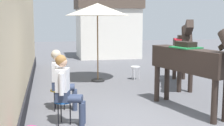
{
  "coord_description": "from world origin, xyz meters",
  "views": [
    {
      "loc": [
        -1.9,
        -5.79,
        2.07
      ],
      "look_at": [
        -0.4,
        1.2,
        1.05
      ],
      "focal_mm": 49.53,
      "sensor_mm": 36.0,
      "label": 1
    }
  ],
  "objects": [
    {
      "name": "pub_facade_wall",
      "position": [
        -2.55,
        1.5,
        1.54
      ],
      "size": [
        0.34,
        14.0,
        3.4
      ],
      "color": "#CCB793",
      "rests_on": "ground_plane"
    },
    {
      "name": "saddled_horse_near",
      "position": [
        1.25,
        0.43,
        1.16
      ],
      "size": [
        1.06,
        2.93,
        2.06
      ],
      "color": "#2D231E",
      "rests_on": "ground_plane"
    },
    {
      "name": "spare_stool_white",
      "position": [
        1.08,
        4.26,
        0.4
      ],
      "size": [
        0.32,
        0.32,
        0.46
      ],
      "color": "white",
      "rests_on": "ground_plane"
    },
    {
      "name": "distant_cottage",
      "position": [
        1.4,
        10.72,
        1.8
      ],
      "size": [
        3.4,
        2.6,
        3.5
      ],
      "color": "silver",
      "rests_on": "ground_plane"
    },
    {
      "name": "seated_visitor_far",
      "position": [
        -1.6,
        1.18,
        0.78
      ],
      "size": [
        0.61,
        0.49,
        1.39
      ],
      "color": "gold",
      "rests_on": "ground_plane"
    },
    {
      "name": "cafe_parasol",
      "position": [
        -0.23,
        4.25,
        2.36
      ],
      "size": [
        2.1,
        2.1,
        2.58
      ],
      "color": "black",
      "rests_on": "ground_plane"
    },
    {
      "name": "ground_plane",
      "position": [
        0.0,
        3.0,
        0.0
      ],
      "size": [
        40.0,
        40.0,
        0.0
      ],
      "primitive_type": "plane",
      "color": "#56565B"
    },
    {
      "name": "seated_visitor_near",
      "position": [
        -1.54,
        0.15,
        0.78
      ],
      "size": [
        0.61,
        0.48,
        1.39
      ],
      "color": "#194C99",
      "rests_on": "ground_plane"
    },
    {
      "name": "saddled_horse_far",
      "position": [
        2.22,
        3.0,
        1.16
      ],
      "size": [
        1.26,
        2.87,
        2.06
      ],
      "color": "#2D231E",
      "rests_on": "ground_plane"
    }
  ]
}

